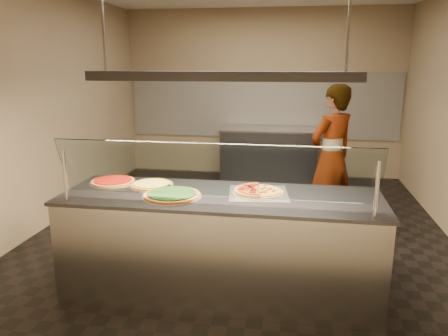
% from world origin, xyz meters
% --- Properties ---
extents(ground, '(5.00, 6.00, 0.02)m').
position_xyz_m(ground, '(0.00, 0.00, -0.01)').
color(ground, black).
rests_on(ground, ground).
extents(wall_back, '(5.00, 0.02, 3.00)m').
position_xyz_m(wall_back, '(0.00, 3.01, 1.50)').
color(wall_back, '#9B8864').
rests_on(wall_back, ground).
extents(wall_front, '(5.00, 0.02, 3.00)m').
position_xyz_m(wall_front, '(0.00, -3.01, 1.50)').
color(wall_front, '#9B8864').
rests_on(wall_front, ground).
extents(wall_left, '(0.02, 6.00, 3.00)m').
position_xyz_m(wall_left, '(-2.51, 0.00, 1.50)').
color(wall_left, '#9B8864').
rests_on(wall_left, ground).
extents(tile_band, '(4.90, 0.02, 1.20)m').
position_xyz_m(tile_band, '(0.00, 2.98, 1.30)').
color(tile_band, silver).
rests_on(tile_band, wall_back).
extents(serving_counter, '(2.81, 0.94, 0.93)m').
position_xyz_m(serving_counter, '(-0.01, -1.44, 0.47)').
color(serving_counter, '#B7B7BC').
rests_on(serving_counter, ground).
extents(sneeze_guard, '(2.57, 0.18, 0.54)m').
position_xyz_m(sneeze_guard, '(-0.01, -1.79, 1.23)').
color(sneeze_guard, '#B7B7BC').
rests_on(sneeze_guard, serving_counter).
extents(perforated_tray, '(0.57, 0.57, 0.01)m').
position_xyz_m(perforated_tray, '(0.32, -1.36, 0.94)').
color(perforated_tray, silver).
rests_on(perforated_tray, serving_counter).
extents(half_pizza_pepperoni, '(0.26, 0.45, 0.05)m').
position_xyz_m(half_pizza_pepperoni, '(0.21, -1.36, 0.96)').
color(half_pizza_pepperoni, '#99571F').
rests_on(half_pizza_pepperoni, perforated_tray).
extents(half_pizza_sausage, '(0.26, 0.45, 0.04)m').
position_xyz_m(half_pizza_sausage, '(0.42, -1.36, 0.96)').
color(half_pizza_sausage, '#99571F').
rests_on(half_pizza_sausage, perforated_tray).
extents(pizza_spinach, '(0.52, 0.52, 0.03)m').
position_xyz_m(pizza_spinach, '(-0.42, -1.57, 0.95)').
color(pizza_spinach, silver).
rests_on(pizza_spinach, serving_counter).
extents(pizza_cheese, '(0.42, 0.42, 0.03)m').
position_xyz_m(pizza_cheese, '(-0.70, -1.27, 0.94)').
color(pizza_cheese, silver).
rests_on(pizza_cheese, serving_counter).
extents(pizza_tomato, '(0.44, 0.44, 0.03)m').
position_xyz_m(pizza_tomato, '(-1.11, -1.22, 0.94)').
color(pizza_tomato, silver).
rests_on(pizza_tomato, serving_counter).
extents(pizza_spatula, '(0.28, 0.18, 0.02)m').
position_xyz_m(pizza_spatula, '(-0.64, -1.33, 0.96)').
color(pizza_spatula, '#B7B7BC').
rests_on(pizza_spatula, pizza_spinach).
extents(prep_table, '(1.70, 0.74, 0.93)m').
position_xyz_m(prep_table, '(0.18, 2.55, 0.47)').
color(prep_table, '#3D3D43').
rests_on(prep_table, ground).
extents(worker, '(0.78, 0.76, 1.81)m').
position_xyz_m(worker, '(1.08, 0.46, 0.91)').
color(worker, black).
rests_on(worker, ground).
extents(heat_lamp_housing, '(2.30, 0.18, 0.08)m').
position_xyz_m(heat_lamp_housing, '(-0.01, -1.44, 1.95)').
color(heat_lamp_housing, '#3D3D43').
rests_on(heat_lamp_housing, ceiling).
extents(lamp_rod_left, '(0.02, 0.02, 1.01)m').
position_xyz_m(lamp_rod_left, '(-1.01, -1.44, 2.50)').
color(lamp_rod_left, '#B7B7BC').
rests_on(lamp_rod_left, ceiling).
extents(lamp_rod_right, '(0.02, 0.02, 1.01)m').
position_xyz_m(lamp_rod_right, '(0.99, -1.44, 2.50)').
color(lamp_rod_right, '#B7B7BC').
rests_on(lamp_rod_right, ceiling).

